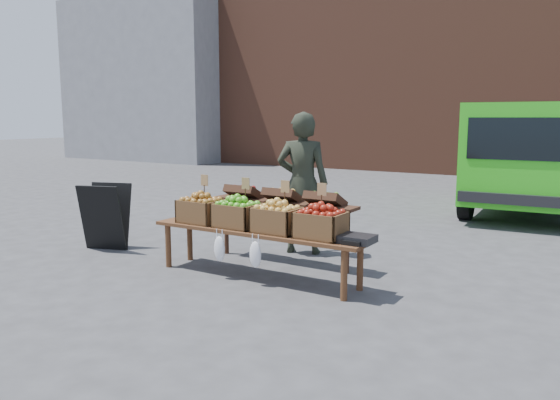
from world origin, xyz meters
The scene contains 13 objects.
ground centered at (0.00, 0.00, 0.00)m, with size 80.00×80.00×0.00m, color #444446.
brick_building centered at (0.00, 15.00, 5.00)m, with size 24.00×4.00×10.00m, color brown.
grey_building centered at (-14.00, 13.00, 3.50)m, with size 8.00×3.00×7.00m, color gray.
delivery_van centered at (2.47, 6.87, 1.04)m, with size 2.14×4.66×2.09m, color #2EC81B, non-canonical shape.
vendor centered at (0.31, 1.64, 0.96)m, with size 0.70×0.46×1.92m, color #242A1E.
chalkboard_sign centered at (-2.14, 0.36, 0.47)m, with size 0.62×0.34×0.94m, color black, non-canonical shape.
back_table centered at (0.36, 1.05, 0.52)m, with size 2.10×0.44×1.04m, color #382014, non-canonical shape.
display_bench centered at (0.46, 0.33, 0.28)m, with size 2.70×0.56×0.57m, color #512F19, non-canonical shape.
crate_golden_apples centered at (-0.37, 0.33, 0.71)m, with size 0.50×0.40×0.28m, color #AC7328, non-canonical shape.
crate_russet_pears centered at (0.18, 0.33, 0.71)m, with size 0.50×0.40×0.28m, color #4B9923, non-canonical shape.
crate_red_apples centered at (0.73, 0.33, 0.71)m, with size 0.50×0.40×0.28m, color gold, non-canonical shape.
crate_green_apples centered at (1.28, 0.33, 0.71)m, with size 0.50×0.40×0.28m, color #770801, non-canonical shape.
weighing_scale centered at (1.71, 0.33, 0.61)m, with size 0.34×0.30×0.08m, color black.
Camera 1 is at (3.93, -4.74, 1.85)m, focal length 35.00 mm.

